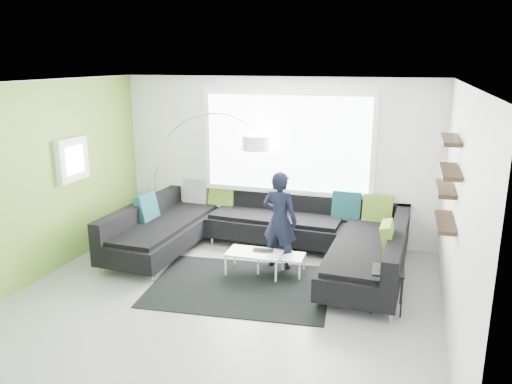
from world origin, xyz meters
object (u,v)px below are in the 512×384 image
coffee_table (268,263)px  arc_lamp (154,176)px  sectional_sofa (260,237)px  side_table (387,290)px  person (280,220)px  laptop (263,251)px

coffee_table → arc_lamp: arc_lamp is taller
sectional_sofa → side_table: 2.22m
sectional_sofa → side_table: bearing=-24.6°
coffee_table → side_table: (1.73, -0.61, 0.10)m
sectional_sofa → coffee_table: sectional_sofa is taller
sectional_sofa → side_table: sectional_sofa is taller
arc_lamp → person: size_ratio=1.49×
arc_lamp → side_table: bearing=-25.2°
coffee_table → arc_lamp: size_ratio=0.46×
side_table → laptop: size_ratio=1.66×
arc_lamp → laptop: 2.58m
laptop → side_table: bearing=-24.8°
arc_lamp → side_table: (4.07, -1.57, -0.85)m
side_table → arc_lamp: bearing=158.9°
sectional_sofa → person: person is taller
sectional_sofa → laptop: size_ratio=13.66×
person → coffee_table: bearing=79.9°
side_table → laptop: bearing=162.1°
sectional_sofa → arc_lamp: bearing=167.6°
coffee_table → laptop: bearing=-157.1°
sectional_sofa → arc_lamp: size_ratio=1.98×
sectional_sofa → person: bearing=-16.8°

